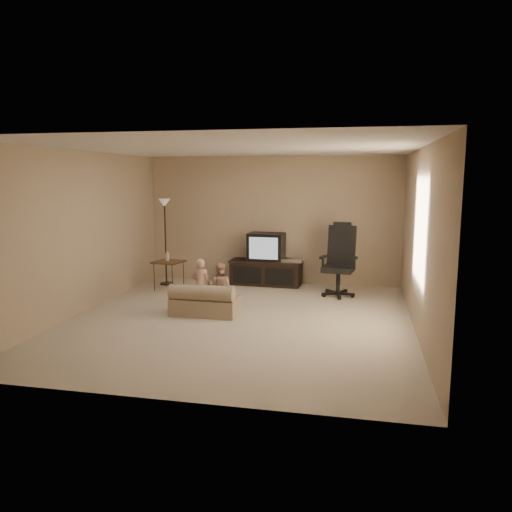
# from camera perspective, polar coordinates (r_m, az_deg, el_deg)

# --- Properties ---
(floor) EXTENTS (5.50, 5.50, 0.00)m
(floor) POSITION_cam_1_polar(r_m,az_deg,el_deg) (7.46, -1.91, -7.32)
(floor) COLOR beige
(floor) RESTS_ON ground
(room_shell) EXTENTS (5.50, 5.50, 5.50)m
(room_shell) POSITION_cam_1_polar(r_m,az_deg,el_deg) (7.18, -1.98, 4.38)
(room_shell) COLOR silver
(room_shell) RESTS_ON floor
(tv_stand) EXTENTS (1.44, 0.59, 1.02)m
(tv_stand) POSITION_cam_1_polar(r_m,az_deg,el_deg) (9.75, 1.20, -0.85)
(tv_stand) COLOR black
(tv_stand) RESTS_ON floor
(office_chair) EXTENTS (0.69, 0.72, 1.30)m
(office_chair) POSITION_cam_1_polar(r_m,az_deg,el_deg) (8.99, 9.49, -1.54)
(office_chair) COLOR black
(office_chair) RESTS_ON floor
(side_table) EXTENTS (0.57, 0.57, 0.74)m
(side_table) POSITION_cam_1_polar(r_m,az_deg,el_deg) (9.46, -9.97, -0.68)
(side_table) COLOR brown
(side_table) RESTS_ON floor
(floor_lamp) EXTENTS (0.26, 0.26, 1.68)m
(floor_lamp) POSITION_cam_1_polar(r_m,az_deg,el_deg) (9.85, -10.37, 3.80)
(floor_lamp) COLOR black
(floor_lamp) RESTS_ON floor
(child_sofa) EXTENTS (1.02, 0.58, 0.50)m
(child_sofa) POSITION_cam_1_polar(r_m,az_deg,el_deg) (7.71, -5.94, -5.27)
(child_sofa) COLOR tan
(child_sofa) RESTS_ON floor
(toddler_left) EXTENTS (0.32, 0.24, 0.84)m
(toddler_left) POSITION_cam_1_polar(r_m,az_deg,el_deg) (7.90, -6.35, -3.30)
(toddler_left) COLOR tan
(toddler_left) RESTS_ON floor
(toddler_right) EXTENTS (0.39, 0.23, 0.77)m
(toddler_right) POSITION_cam_1_polar(r_m,az_deg,el_deg) (7.89, -4.16, -3.55)
(toddler_right) COLOR tan
(toddler_right) RESTS_ON floor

